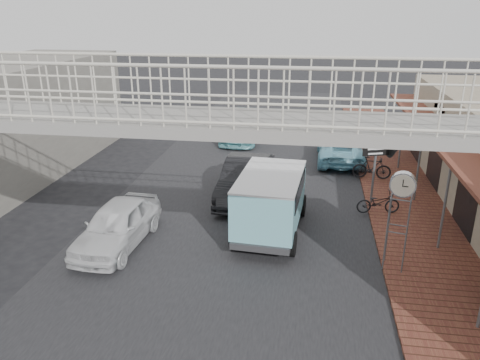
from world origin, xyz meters
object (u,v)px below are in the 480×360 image
(white_hatchback, at_px, (117,225))
(angkot_far, at_px, (243,127))
(motorcycle_near, at_px, (378,202))
(street_clock, at_px, (402,189))
(motorcycle_far, at_px, (372,168))
(angkot_curb, at_px, (340,148))
(angkot_van, at_px, (271,195))
(dark_sedan, at_px, (246,179))
(arrow_sign, at_px, (394,145))

(white_hatchback, distance_m, angkot_far, 13.62)
(white_hatchback, bearing_deg, motorcycle_near, 26.43)
(white_hatchback, xyz_separation_m, street_clock, (8.63, -0.21, 1.84))
(white_hatchback, relative_size, street_clock, 1.42)
(white_hatchback, bearing_deg, motorcycle_far, 43.77)
(white_hatchback, height_order, motorcycle_near, white_hatchback)
(angkot_curb, distance_m, angkot_van, 9.01)
(dark_sedan, bearing_deg, motorcycle_far, 30.40)
(motorcycle_far, xyz_separation_m, street_clock, (-0.16, -7.70, 1.95))
(angkot_far, bearing_deg, white_hatchback, -96.66)
(dark_sedan, height_order, motorcycle_far, dark_sedan)
(white_hatchback, height_order, arrow_sign, arrow_sign)
(angkot_far, bearing_deg, angkot_curb, -28.51)
(angkot_van, height_order, motorcycle_far, angkot_van)
(dark_sedan, xyz_separation_m, motorcycle_far, (5.26, 2.84, -0.20))
(dark_sedan, bearing_deg, angkot_curb, 56.48)
(street_clock, xyz_separation_m, arrow_sign, (0.56, 5.26, -0.20))
(angkot_curb, xyz_separation_m, arrow_sign, (1.66, -5.18, 1.68))
(angkot_curb, relative_size, angkot_van, 1.06)
(white_hatchback, xyz_separation_m, arrow_sign, (9.19, 5.05, 1.64))
(angkot_van, relative_size, arrow_sign, 1.64)
(white_hatchback, relative_size, angkot_van, 0.92)
(angkot_far, xyz_separation_m, motorcycle_far, (6.72, -5.98, -0.12))
(angkot_curb, bearing_deg, street_clock, 95.77)
(angkot_van, bearing_deg, street_clock, -22.29)
(arrow_sign, bearing_deg, street_clock, -114.33)
(motorcycle_far, bearing_deg, arrow_sign, -168.10)
(angkot_curb, xyz_separation_m, motorcycle_near, (1.10, -6.56, -0.15))
(angkot_van, relative_size, motorcycle_near, 2.86)
(dark_sedan, distance_m, arrow_sign, 5.87)
(white_hatchback, bearing_deg, dark_sedan, 56.07)
(dark_sedan, distance_m, motorcycle_far, 5.98)
(angkot_far, bearing_deg, motorcycle_far, -39.54)
(angkot_van, bearing_deg, white_hatchback, -156.99)
(white_hatchback, xyz_separation_m, angkot_curb, (7.53, 10.23, -0.04))
(motorcycle_near, relative_size, arrow_sign, 0.57)
(white_hatchback, height_order, angkot_curb, white_hatchback)
(dark_sedan, height_order, arrow_sign, arrow_sign)
(angkot_curb, relative_size, angkot_far, 0.96)
(street_clock, bearing_deg, angkot_far, 128.78)
(angkot_curb, xyz_separation_m, angkot_far, (-5.45, 3.23, 0.06))
(white_hatchback, distance_m, motorcycle_far, 11.55)
(angkot_van, xyz_separation_m, motorcycle_near, (3.81, 2.01, -0.87))
(angkot_far, height_order, motorcycle_far, angkot_far)
(angkot_van, bearing_deg, motorcycle_far, 59.64)
(motorcycle_near, height_order, motorcycle_far, motorcycle_far)
(motorcycle_near, bearing_deg, white_hatchback, 102.84)
(angkot_curb, distance_m, motorcycle_near, 6.65)
(white_hatchback, relative_size, angkot_curb, 0.87)
(motorcycle_far, height_order, arrow_sign, arrow_sign)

